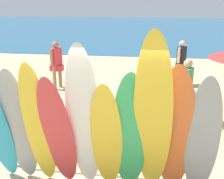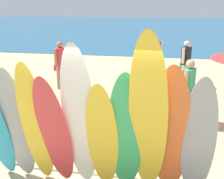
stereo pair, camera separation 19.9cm
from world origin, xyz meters
The scene contains 16 objects.
ground centered at (0.00, 14.00, 0.00)m, with size 60.00×60.00×0.00m, color tan.
ocean_water centered at (0.00, 31.67, 0.01)m, with size 60.00×40.00×0.02m, color #235B7F.
surfboard_rack centered at (0.00, 0.00, 0.57)m, with size 3.73×0.07×0.71m.
surfboard_grey_1 centered at (-1.27, -0.56, 1.08)m, with size 0.52×0.07×2.20m, color #999EA3.
surfboard_yellow_2 centered at (-0.88, -0.65, 1.15)m, with size 0.46×0.06×2.38m, color yellow.
surfboard_red_3 centered at (-0.57, -0.65, 1.05)m, with size 0.53×0.06×2.19m, color #D13D42.
surfboard_white_4 centered at (-0.14, -0.66, 1.29)m, with size 0.53×0.07×2.66m, color white.
surfboard_yellow_5 centered at (0.20, -0.60, 1.00)m, with size 0.50×0.06×2.07m, color yellow.
surfboard_green_6 centered at (0.56, -0.58, 1.09)m, with size 0.56×0.07×2.23m, color #38B266.
surfboard_yellow_7 centered at (0.90, -0.69, 1.39)m, with size 0.57×0.06×2.90m, color yellow.
surfboard_orange_8 centered at (1.24, -0.55, 1.15)m, with size 0.57×0.06×2.36m, color orange.
surfboard_grey_9 centered at (1.65, -0.57, 1.07)m, with size 0.51×0.08×2.19m, color #999EA3.
beachgoer_photographing centered at (1.75, 2.74, 0.96)m, with size 0.43×0.60×1.67m.
beachgoer_near_rack centered at (1.91, 6.28, 0.97)m, with size 0.44×0.58×1.68m.
beachgoer_by_water centered at (-2.56, 5.10, 0.99)m, with size 0.45×0.63×1.72m.
beachgoer_midbeach centered at (0.73, 8.32, 0.90)m, with size 0.58×0.28×1.56m.
Camera 2 is at (1.07, -4.58, 3.08)m, focal length 46.04 mm.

